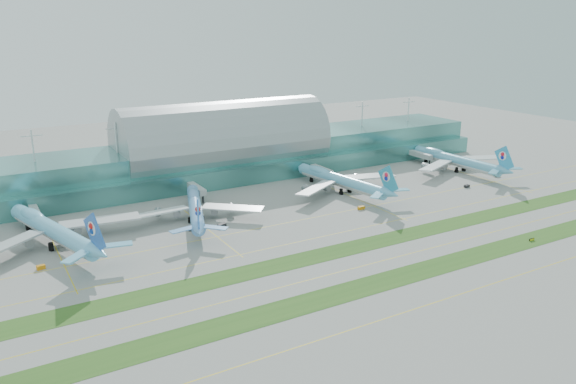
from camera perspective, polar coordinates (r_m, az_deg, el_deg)
ground at (r=223.77m, az=7.12°, el=-5.74°), size 700.00×700.00×0.00m
terminal at (r=326.40m, az=-6.53°, el=4.12°), size 340.00×69.10×36.00m
grass_strip_near at (r=204.20m, az=11.90°, el=-8.26°), size 420.00×12.00×0.08m
grass_strip_far at (r=225.22m, az=6.82°, el=-5.56°), size 420.00×12.00×0.08m
taxiline_a at (r=191.53m, az=15.93°, el=-10.34°), size 420.00×0.35×0.01m
taxiline_b at (r=213.75m, az=9.40°, el=-6.95°), size 420.00×0.35×0.01m
taxiline_c at (r=237.23m, az=4.50°, el=-4.32°), size 420.00×0.35×0.01m
taxiline_d at (r=254.45m, az=1.70°, el=-2.78°), size 420.00×0.35×0.01m
airliner_a at (r=241.82m, az=-22.84°, el=-3.49°), size 68.67×79.50×22.32m
airliner_b at (r=255.46m, az=-9.40°, el=-1.53°), size 58.25×67.68×19.18m
airliner_c at (r=295.46m, az=5.30°, el=1.26°), size 66.57×76.10×20.96m
airliner_d at (r=352.02m, az=16.63°, el=3.18°), size 68.48×77.63×21.39m
gse_a at (r=222.80m, az=-23.81°, el=-7.01°), size 3.11×1.97×1.55m
gse_b at (r=234.24m, az=-18.61°, el=-5.31°), size 4.06×2.86×1.28m
gse_c at (r=244.07m, az=-9.62°, el=-3.72°), size 4.20×2.91×1.38m
gse_d at (r=246.20m, az=-6.73°, el=-3.39°), size 4.17×2.99×1.59m
gse_e at (r=269.86m, az=7.45°, el=-1.60°), size 3.46×1.97×1.48m
gse_f at (r=298.71m, az=9.40°, el=0.14°), size 3.58×2.39×1.58m
gse_g at (r=318.18m, az=17.71°, el=0.58°), size 3.33×2.15×1.46m
gse_h at (r=345.98m, az=20.47°, el=1.58°), size 3.41×1.97×1.45m
taxiway_sign_east at (r=250.26m, az=23.52°, el=-4.45°), size 2.65×0.53×1.12m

